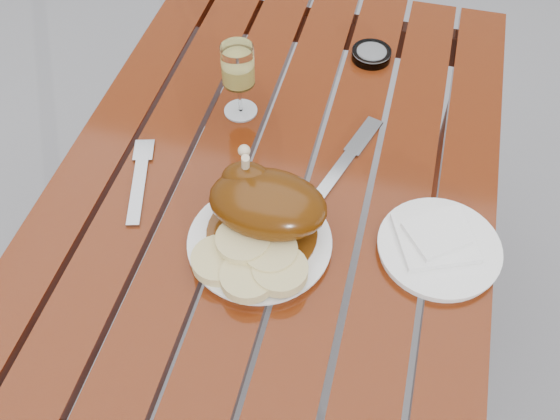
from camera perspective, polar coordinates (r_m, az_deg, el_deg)
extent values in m
plane|color=slate|center=(1.80, -0.05, -12.24)|extent=(60.00, 60.00, 0.00)
cube|color=#67280C|center=(1.47, -0.06, -5.80)|extent=(0.80, 1.20, 0.75)
cylinder|color=white|center=(1.05, -1.87, -3.03)|extent=(0.30, 0.30, 0.02)
cylinder|color=#572A09|center=(1.05, -1.66, -2.07)|extent=(0.19, 0.19, 0.00)
ellipsoid|color=#5B2E06|center=(1.02, -1.14, 0.56)|extent=(0.20, 0.13, 0.10)
ellipsoid|color=#5B2E06|center=(1.03, -2.93, 2.53)|extent=(0.09, 0.06, 0.08)
cylinder|color=#C6B28C|center=(1.02, -3.18, 3.61)|extent=(0.03, 0.05, 0.10)
cylinder|color=#C8B87A|center=(1.01, -5.61, -4.60)|extent=(0.09, 0.09, 0.02)
cylinder|color=#C8B87A|center=(0.99, -2.95, -6.13)|extent=(0.09, 0.09, 0.02)
cylinder|color=#C8B87A|center=(0.99, 0.00, -5.55)|extent=(0.09, 0.09, 0.02)
cylinder|color=#C8B87A|center=(1.00, -0.93, -3.81)|extent=(0.09, 0.09, 0.02)
cylinder|color=#C8B87A|center=(1.01, -3.40, -2.83)|extent=(0.09, 0.09, 0.02)
cylinder|color=#E0D366|center=(1.23, -3.79, 11.69)|extent=(0.09, 0.09, 0.16)
cylinder|color=white|center=(1.08, 14.32, -3.41)|extent=(0.24, 0.24, 0.02)
cube|color=white|center=(1.07, 13.99, -2.47)|extent=(0.16, 0.15, 0.01)
cylinder|color=#B2B7BC|center=(1.41, 8.35, 13.89)|extent=(0.10, 0.10, 0.02)
cube|color=gray|center=(1.16, -12.78, 2.29)|extent=(0.07, 0.19, 0.01)
cube|color=gray|center=(1.16, 5.26, 3.50)|extent=(0.09, 0.24, 0.01)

